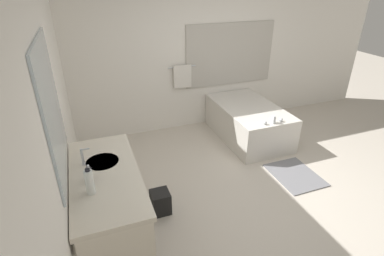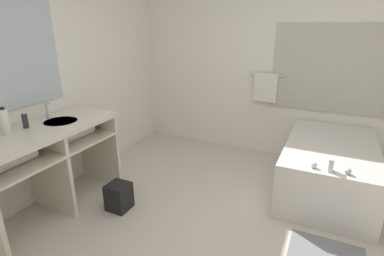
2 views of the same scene
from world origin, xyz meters
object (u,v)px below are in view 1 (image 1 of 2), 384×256
(bathtub, at_px, (248,120))
(soap_dispenser, at_px, (89,174))
(water_bottle_1, at_px, (90,182))
(waste_bin, at_px, (160,202))

(bathtub, distance_m, soap_dispenser, 3.19)
(soap_dispenser, bearing_deg, bathtub, 32.48)
(bathtub, relative_size, water_bottle_1, 6.44)
(soap_dispenser, relative_size, waste_bin, 0.58)
(water_bottle_1, height_order, soap_dispenser, water_bottle_1)
(water_bottle_1, height_order, waste_bin, water_bottle_1)
(water_bottle_1, bearing_deg, bathtub, 35.22)
(waste_bin, bearing_deg, bathtub, 34.21)
(bathtub, bearing_deg, waste_bin, -145.79)
(bathtub, bearing_deg, water_bottle_1, -144.78)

